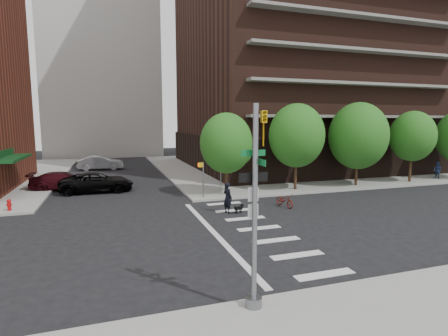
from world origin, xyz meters
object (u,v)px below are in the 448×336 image
object	(u,v)px
parked_car_black	(97,182)
fire_hydrant	(9,204)
parked_car_maroon	(63,181)
scooter	(285,200)
traffic_signal	(255,224)
dog_walker	(228,198)
parked_car_silver	(101,163)
pedestrian_far	(437,170)

from	to	relation	value
parked_car_black	fire_hydrant	bearing A→B (deg)	137.20
fire_hydrant	parked_car_maroon	xyz separation A→B (m)	(2.30, 7.15, 0.20)
scooter	parked_car_maroon	bearing A→B (deg)	132.48
traffic_signal	parked_car_black	size ratio (longest dim) A/B	1.05
traffic_signal	parked_car_maroon	xyz separation A→B (m)	(-7.73, 22.44, -1.94)
traffic_signal	dog_walker	world-z (taller)	traffic_signal
traffic_signal	parked_car_maroon	world-z (taller)	traffic_signal
parked_car_black	parked_car_maroon	xyz separation A→B (m)	(-2.70, 1.86, -0.04)
dog_walker	parked_car_silver	bearing A→B (deg)	-2.73
fire_hydrant	parked_car_black	world-z (taller)	parked_car_black
parked_car_maroon	parked_car_silver	xyz separation A→B (m)	(2.70, 12.13, 0.09)
fire_hydrant	pedestrian_far	xyz separation A→B (m)	(36.45, 1.21, 0.42)
fire_hydrant	parked_car_silver	bearing A→B (deg)	75.46
pedestrian_far	parked_car_black	bearing A→B (deg)	-95.35
parked_car_maroon	dog_walker	xyz separation A→B (m)	(10.64, -11.38, 0.21)
parked_car_maroon	pedestrian_far	distance (m)	34.66
parked_car_maroon	fire_hydrant	bearing A→B (deg)	165.95
parked_car_maroon	dog_walker	bearing A→B (deg)	-133.15
parked_car_black	dog_walker	size ratio (longest dim) A/B	2.96
parked_car_maroon	scooter	world-z (taller)	parked_car_maroon
parked_car_silver	scooter	world-z (taller)	parked_car_silver
dog_walker	pedestrian_far	xyz separation A→B (m)	(23.51, 5.45, 0.01)
fire_hydrant	parked_car_black	size ratio (longest dim) A/B	0.13
parked_car_maroon	dog_walker	world-z (taller)	dog_walker
parked_car_black	parked_car_silver	bearing A→B (deg)	0.59
dog_walker	pedestrian_far	bearing A→B (deg)	-98.34
fire_hydrant	parked_car_silver	size ratio (longest dim) A/B	0.14
fire_hydrant	dog_walker	world-z (taller)	dog_walker
parked_car_maroon	parked_car_black	bearing A→B (deg)	-120.78
parked_car_black	dog_walker	bearing A→B (deg)	-139.60
parked_car_black	scooter	xyz separation A→B (m)	(12.06, -9.24, -0.34)
parked_car_black	parked_car_silver	size ratio (longest dim) A/B	1.11
traffic_signal	pedestrian_far	bearing A→B (deg)	32.00
scooter	dog_walker	world-z (taller)	dog_walker
traffic_signal	parked_car_black	bearing A→B (deg)	103.73
fire_hydrant	dog_walker	distance (m)	13.62
parked_car_silver	pedestrian_far	distance (m)	36.27
parked_car_maroon	parked_car_silver	distance (m)	12.42
traffic_signal	pedestrian_far	world-z (taller)	traffic_signal
parked_car_silver	scooter	size ratio (longest dim) A/B	3.02
parked_car_maroon	scooter	bearing A→B (deg)	-123.17
parked_car_black	parked_car_maroon	world-z (taller)	parked_car_black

